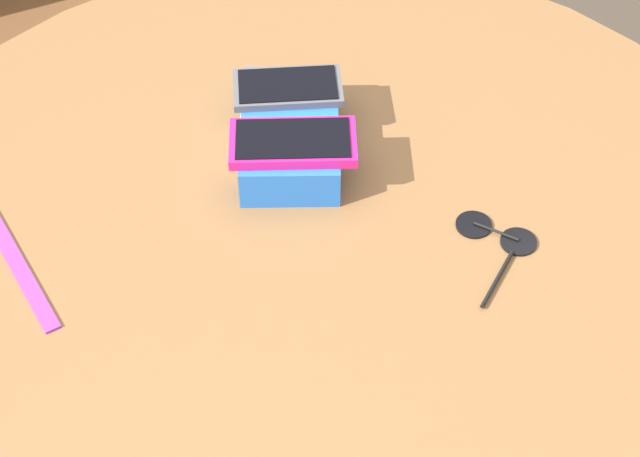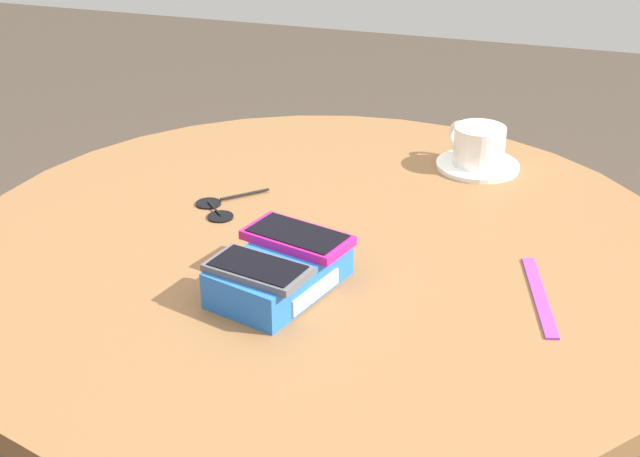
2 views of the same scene
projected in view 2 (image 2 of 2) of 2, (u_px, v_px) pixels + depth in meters
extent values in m
cylinder|color=brown|center=(320.00, 251.00, 1.24)|extent=(1.02, 1.02, 0.03)
cube|color=blue|center=(280.00, 273.00, 1.10)|extent=(0.20, 0.15, 0.05)
cube|color=white|center=(316.00, 292.00, 1.08)|extent=(0.09, 0.03, 0.02)
cube|color=#515156|center=(258.00, 269.00, 1.06)|extent=(0.09, 0.13, 0.01)
cube|color=black|center=(258.00, 265.00, 1.05)|extent=(0.08, 0.12, 0.00)
cube|color=#D11975|center=(296.00, 238.00, 1.13)|extent=(0.10, 0.15, 0.01)
cube|color=black|center=(296.00, 233.00, 1.12)|extent=(0.09, 0.13, 0.00)
cylinder|color=white|center=(477.00, 165.00, 1.46)|extent=(0.14, 0.14, 0.01)
cylinder|color=white|center=(479.00, 145.00, 1.44)|extent=(0.08, 0.08, 0.06)
cylinder|color=olive|center=(480.00, 131.00, 1.43)|extent=(0.07, 0.07, 0.00)
torus|color=white|center=(461.00, 137.00, 1.48)|extent=(0.04, 0.05, 0.05)
cube|color=purple|center=(539.00, 296.00, 1.10)|extent=(0.19, 0.06, 0.00)
cylinder|color=black|center=(220.00, 217.00, 1.30)|extent=(0.04, 0.04, 0.00)
cylinder|color=black|center=(208.00, 204.00, 1.34)|extent=(0.04, 0.04, 0.00)
cylinder|color=black|center=(214.00, 208.00, 1.32)|extent=(0.04, 0.04, 0.00)
cylinder|color=black|center=(245.00, 194.00, 1.36)|extent=(0.06, 0.06, 0.00)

